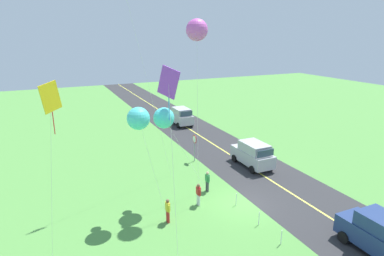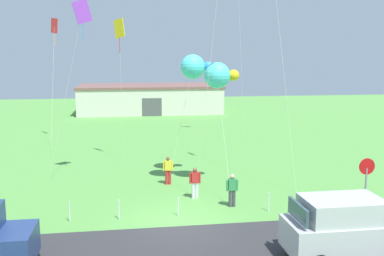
{
  "view_description": "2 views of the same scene",
  "coord_description": "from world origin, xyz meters",
  "px_view_note": "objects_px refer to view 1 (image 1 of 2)",
  "views": [
    {
      "loc": [
        -16.8,
        11.79,
        11.44
      ],
      "look_at": [
        1.22,
        3.53,
        5.64
      ],
      "focal_mm": 30.0,
      "sensor_mm": 36.0,
      "label": 1
    },
    {
      "loc": [
        -2.15,
        -17.96,
        7.06
      ],
      "look_at": [
        0.75,
        1.35,
        3.9
      ],
      "focal_mm": 40.82,
      "sensor_mm": 36.0,
      "label": 2
    }
  ],
  "objects_px": {
    "kite_blue_mid": "(138,118)",
    "kite_yellow_high": "(164,118)",
    "car_parked_east_far": "(181,116)",
    "kite_orange_near": "(51,101)",
    "car_parked_west_near": "(382,235)",
    "kite_cyan_top": "(169,87)",
    "stop_sign": "(195,143)",
    "car_suv_foreground": "(253,154)",
    "person_adult_near": "(198,194)",
    "person_child_watcher": "(207,181)",
    "kite_red_low": "(196,30)",
    "person_adult_companion": "(168,210)"
  },
  "relations": [
    {
      "from": "person_child_watcher",
      "to": "kite_blue_mid",
      "type": "relative_size",
      "value": 0.22
    },
    {
      "from": "kite_red_low",
      "to": "kite_yellow_high",
      "type": "height_order",
      "value": "kite_red_low"
    },
    {
      "from": "person_adult_companion",
      "to": "kite_blue_mid",
      "type": "xyz_separation_m",
      "value": [
        1.65,
        1.18,
        5.68
      ]
    },
    {
      "from": "kite_red_low",
      "to": "kite_yellow_high",
      "type": "distance_m",
      "value": 6.03
    },
    {
      "from": "person_child_watcher",
      "to": "stop_sign",
      "type": "bearing_deg",
      "value": -148.03
    },
    {
      "from": "car_parked_east_far",
      "to": "kite_orange_near",
      "type": "bearing_deg",
      "value": 146.37
    },
    {
      "from": "car_parked_east_far",
      "to": "kite_blue_mid",
      "type": "relative_size",
      "value": 0.61
    },
    {
      "from": "car_suv_foreground",
      "to": "car_parked_west_near",
      "type": "relative_size",
      "value": 1.0
    },
    {
      "from": "kite_orange_near",
      "to": "car_parked_west_near",
      "type": "bearing_deg",
      "value": -108.33
    },
    {
      "from": "kite_yellow_high",
      "to": "stop_sign",
      "type": "bearing_deg",
      "value": -40.59
    },
    {
      "from": "car_suv_foreground",
      "to": "kite_cyan_top",
      "type": "xyz_separation_m",
      "value": [
        -9.84,
        11.56,
        8.21
      ]
    },
    {
      "from": "car_parked_east_far",
      "to": "person_child_watcher",
      "type": "height_order",
      "value": "car_parked_east_far"
    },
    {
      "from": "kite_orange_near",
      "to": "kite_cyan_top",
      "type": "bearing_deg",
      "value": -113.43
    },
    {
      "from": "car_suv_foreground",
      "to": "kite_cyan_top",
      "type": "distance_m",
      "value": 17.26
    },
    {
      "from": "kite_cyan_top",
      "to": "kite_orange_near",
      "type": "bearing_deg",
      "value": 66.57
    },
    {
      "from": "kite_cyan_top",
      "to": "person_adult_near",
      "type": "bearing_deg",
      "value": -36.21
    },
    {
      "from": "car_parked_east_far",
      "to": "stop_sign",
      "type": "distance_m",
      "value": 12.87
    },
    {
      "from": "car_parked_east_far",
      "to": "person_adult_companion",
      "type": "height_order",
      "value": "car_parked_east_far"
    },
    {
      "from": "car_parked_west_near",
      "to": "kite_orange_near",
      "type": "height_order",
      "value": "kite_orange_near"
    },
    {
      "from": "kite_yellow_high",
      "to": "kite_blue_mid",
      "type": "bearing_deg",
      "value": 116.99
    },
    {
      "from": "stop_sign",
      "to": "person_adult_near",
      "type": "xyz_separation_m",
      "value": [
        -7.41,
        3.16,
        -0.94
      ]
    },
    {
      "from": "kite_yellow_high",
      "to": "kite_cyan_top",
      "type": "distance_m",
      "value": 8.2
    },
    {
      "from": "kite_yellow_high",
      "to": "kite_cyan_top",
      "type": "xyz_separation_m",
      "value": [
        -7.19,
        2.27,
        3.24
      ]
    },
    {
      "from": "car_parked_west_near",
      "to": "kite_cyan_top",
      "type": "distance_m",
      "value": 13.89
    },
    {
      "from": "person_adult_companion",
      "to": "kite_red_low",
      "type": "relative_size",
      "value": 0.13
    },
    {
      "from": "car_suv_foreground",
      "to": "person_adult_near",
      "type": "height_order",
      "value": "car_suv_foreground"
    },
    {
      "from": "car_parked_west_near",
      "to": "person_adult_companion",
      "type": "relative_size",
      "value": 2.75
    },
    {
      "from": "kite_cyan_top",
      "to": "kite_red_low",
      "type": "bearing_deg",
      "value": -33.28
    },
    {
      "from": "car_suv_foreground",
      "to": "person_adult_companion",
      "type": "distance_m",
      "value": 11.42
    },
    {
      "from": "kite_blue_mid",
      "to": "person_adult_near",
      "type": "bearing_deg",
      "value": -97.92
    },
    {
      "from": "car_parked_west_near",
      "to": "person_adult_companion",
      "type": "height_order",
      "value": "car_parked_west_near"
    },
    {
      "from": "car_parked_east_far",
      "to": "kite_yellow_high",
      "type": "distance_m",
      "value": 20.77
    },
    {
      "from": "kite_blue_mid",
      "to": "kite_orange_near",
      "type": "xyz_separation_m",
      "value": [
        -4.23,
        4.77,
        2.25
      ]
    },
    {
      "from": "car_parked_east_far",
      "to": "person_adult_near",
      "type": "distance_m",
      "value": 20.89
    },
    {
      "from": "stop_sign",
      "to": "kite_cyan_top",
      "type": "bearing_deg",
      "value": 150.8
    },
    {
      "from": "stop_sign",
      "to": "car_suv_foreground",
      "type": "bearing_deg",
      "value": -126.94
    },
    {
      "from": "car_parked_west_near",
      "to": "kite_yellow_high",
      "type": "relative_size",
      "value": 0.64
    },
    {
      "from": "kite_blue_mid",
      "to": "kite_yellow_high",
      "type": "distance_m",
      "value": 2.27
    },
    {
      "from": "car_parked_west_near",
      "to": "kite_blue_mid",
      "type": "xyz_separation_m",
      "value": [
        9.28,
        10.49,
        5.39
      ]
    },
    {
      "from": "stop_sign",
      "to": "person_child_watcher",
      "type": "height_order",
      "value": "stop_sign"
    },
    {
      "from": "stop_sign",
      "to": "kite_red_low",
      "type": "height_order",
      "value": "kite_red_low"
    },
    {
      "from": "car_suv_foreground",
      "to": "person_adult_near",
      "type": "xyz_separation_m",
      "value": [
        -4.2,
        7.44,
        -0.29
      ]
    },
    {
      "from": "stop_sign",
      "to": "car_parked_east_far",
      "type": "bearing_deg",
      "value": -17.09
    },
    {
      "from": "person_child_watcher",
      "to": "car_parked_west_near",
      "type": "bearing_deg",
      "value": 74.41
    },
    {
      "from": "kite_red_low",
      "to": "kite_yellow_high",
      "type": "xyz_separation_m",
      "value": [
        0.29,
        2.26,
        -5.58
      ]
    },
    {
      "from": "car_parked_west_near",
      "to": "kite_blue_mid",
      "type": "relative_size",
      "value": 0.61
    },
    {
      "from": "stop_sign",
      "to": "kite_cyan_top",
      "type": "xyz_separation_m",
      "value": [
        -13.05,
        7.29,
        7.56
      ]
    },
    {
      "from": "car_suv_foreground",
      "to": "kite_red_low",
      "type": "xyz_separation_m",
      "value": [
        -2.94,
        7.04,
        10.56
      ]
    },
    {
      "from": "car_parked_east_far",
      "to": "kite_blue_mid",
      "type": "bearing_deg",
      "value": 150.61
    },
    {
      "from": "car_suv_foreground",
      "to": "person_adult_near",
      "type": "relative_size",
      "value": 2.75
    }
  ]
}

